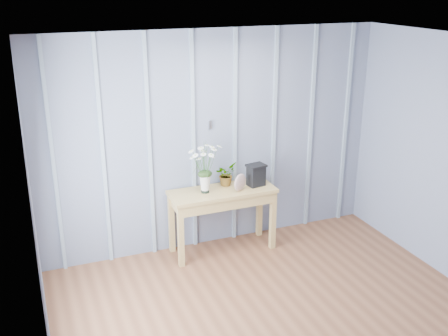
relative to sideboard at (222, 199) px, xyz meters
name	(u,v)px	position (x,y,z in m)	size (l,w,h in m)	color
room_shell	(268,102)	(0.00, -1.08, 1.35)	(4.00, 4.50, 2.50)	gray
sideboard	(222,199)	(0.00, 0.00, 0.00)	(1.20, 0.45, 0.75)	tan
daisy_vase	(205,162)	(-0.20, 0.01, 0.47)	(0.40, 0.30, 0.57)	black
spider_plant	(226,174)	(0.09, 0.13, 0.24)	(0.23, 0.20, 0.26)	#1B3213
felt_disc_vessel	(240,182)	(0.18, -0.09, 0.21)	(0.20, 0.06, 0.20)	#8A464C
carved_box	(256,175)	(0.41, -0.01, 0.24)	(0.23, 0.19, 0.25)	black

